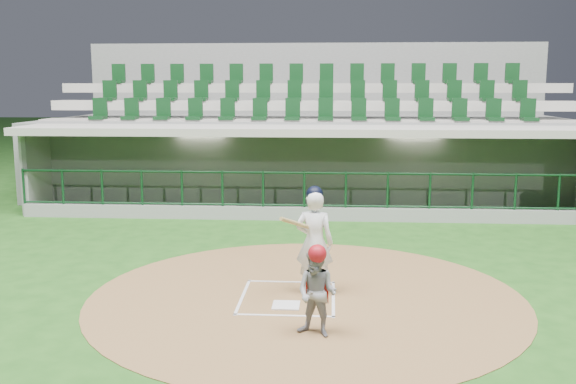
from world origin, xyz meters
The scene contains 8 objects.
ground centered at (0.00, 0.00, 0.00)m, with size 120.00×120.00×0.00m, color #1B4714.
dirt_circle centered at (0.30, -0.20, 0.01)m, with size 7.20×7.20×0.01m, color brown.
home_plate centered at (0.00, -0.70, 0.02)m, with size 0.43×0.43×0.02m, color silver.
batter_box_chalk centered at (0.00, -0.30, 0.02)m, with size 1.55×1.80×0.01m.
dugout_structure centered at (0.04, 7.83, 0.96)m, with size 16.40×3.70×3.00m.
seating_deck centered at (0.00, 10.91, 1.42)m, with size 17.00×6.72×5.15m.
batter centered at (0.42, -0.03, 0.93)m, with size 0.89×0.90×1.83m.
catcher centered at (0.51, -1.87, 0.65)m, with size 0.73×0.66×1.31m.
Camera 1 is at (0.70, -10.42, 3.46)m, focal length 40.00 mm.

